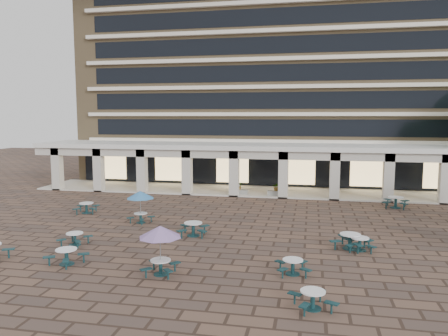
{
  "coord_description": "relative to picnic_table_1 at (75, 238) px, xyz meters",
  "views": [
    {
      "loc": [
        4.39,
        -24.41,
        6.94
      ],
      "look_at": [
        -1.12,
        3.0,
        3.59
      ],
      "focal_mm": 35.0,
      "sensor_mm": 36.0,
      "label": 1
    }
  ],
  "objects": [
    {
      "name": "picnic_table_4",
      "position": [
        1.6,
        5.35,
        1.37
      ],
      "size": [
        1.81,
        1.81,
        2.09
      ],
      "rotation": [
        0.0,
        0.0,
        -0.31
      ],
      "color": "#153E41",
      "rests_on": "ground"
    },
    {
      "name": "picnic_table_5",
      "position": [
        1.24,
        -2.87,
        0.04
      ],
      "size": [
        1.94,
        1.94,
        0.74
      ],
      "rotation": [
        0.0,
        0.0,
        -0.28
      ],
      "color": "#153E41",
      "rests_on": "ground"
    },
    {
      "name": "picnic_table_6",
      "position": [
        6.04,
        -3.29,
        1.45
      ],
      "size": [
        1.89,
        1.89,
        2.18
      ],
      "rotation": [
        0.0,
        0.0,
        0.02
      ],
      "color": "#153E41",
      "rests_on": "ground"
    },
    {
      "name": "picnic_table_1",
      "position": [
        0.0,
        0.0,
        0.0
      ],
      "size": [
        1.58,
        1.58,
        0.68
      ],
      "rotation": [
        0.0,
        0.0,
        -0.06
      ],
      "color": "#153E41",
      "rests_on": "ground"
    },
    {
      "name": "picnic_table_9",
      "position": [
        5.79,
        3.02,
        0.07
      ],
      "size": [
        1.93,
        1.93,
        0.8
      ],
      "rotation": [
        0.0,
        0.0,
        0.12
      ],
      "color": "#153E41",
      "rests_on": "ground"
    },
    {
      "name": "ground",
      "position": [
        8.02,
        3.55,
        -0.4
      ],
      "size": [
        120.0,
        120.0,
        0.0
      ],
      "primitive_type": "plane",
      "color": "brown",
      "rests_on": "ground"
    },
    {
      "name": "planter_left",
      "position": [
        6.29,
        16.45,
        0.02
      ],
      "size": [
        1.5,
        0.69,
        1.15
      ],
      "color": "gray",
      "rests_on": "ground"
    },
    {
      "name": "picnic_table_10",
      "position": [
        14.51,
        2.23,
        0.08
      ],
      "size": [
        2.2,
        2.2,
        0.81
      ],
      "rotation": [
        0.0,
        0.0,
        -0.39
      ],
      "color": "#153E41",
      "rests_on": "ground"
    },
    {
      "name": "apartment_building",
      "position": [
        8.02,
        29.02,
        12.2
      ],
      "size": [
        40.0,
        15.5,
        25.2
      ],
      "color": "#947A53",
      "rests_on": "ground"
    },
    {
      "name": "retail_arcade",
      "position": [
        8.02,
        18.35,
        2.6
      ],
      "size": [
        42.0,
        6.6,
        4.4
      ],
      "color": "white",
      "rests_on": "ground"
    },
    {
      "name": "picnic_table_3",
      "position": [
        14.98,
        2.03,
        0.01
      ],
      "size": [
        1.58,
        1.58,
        0.7
      ],
      "rotation": [
        0.0,
        0.0,
        -0.01
      ],
      "color": "#153E41",
      "rests_on": "ground"
    },
    {
      "name": "planter_right",
      "position": [
        9.53,
        16.45,
        0.05
      ],
      "size": [
        1.5,
        0.6,
        1.2
      ],
      "color": "gray",
      "rests_on": "ground"
    },
    {
      "name": "picnic_table_7",
      "position": [
        11.73,
        -2.1,
        0.0
      ],
      "size": [
        1.7,
        1.7,
        0.68
      ],
      "rotation": [
        0.0,
        0.0,
        0.17
      ],
      "color": "#153E41",
      "rests_on": "ground"
    },
    {
      "name": "picnic_table_8",
      "position": [
        -3.31,
        7.28,
        0.04
      ],
      "size": [
        1.97,
        1.97,
        0.75
      ],
      "rotation": [
        0.0,
        0.0,
        0.28
      ],
      "color": "#153E41",
      "rests_on": "ground"
    },
    {
      "name": "picnic_table_13",
      "position": [
        18.77,
        13.55,
        0.1
      ],
      "size": [
        2.19,
        2.19,
        0.84
      ],
      "rotation": [
        0.0,
        0.0,
        -0.25
      ],
      "color": "#153E41",
      "rests_on": "ground"
    },
    {
      "name": "picnic_table_2",
      "position": [
        12.59,
        -5.47,
        0.01
      ],
      "size": [
        1.87,
        1.87,
        0.69
      ],
      "rotation": [
        0.0,
        0.0,
        0.38
      ],
      "color": "#153E41",
      "rests_on": "ground"
    }
  ]
}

